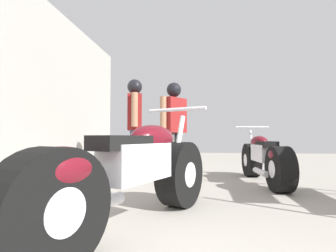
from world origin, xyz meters
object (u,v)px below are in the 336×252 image
motorcycle_maroon_cruiser (133,175)px  mechanic_with_helmet (135,118)px  motorcycle_black_naked (264,159)px  mechanic_in_blue (174,121)px

motorcycle_maroon_cruiser → mechanic_with_helmet: 2.83m
motorcycle_maroon_cruiser → motorcycle_black_naked: bearing=55.9°
motorcycle_maroon_cruiser → motorcycle_black_naked: 2.69m
motorcycle_black_naked → mechanic_in_blue: size_ratio=1.17×
motorcycle_black_naked → mechanic_with_helmet: (-2.20, 0.44, 0.70)m
mechanic_in_blue → motorcycle_black_naked: bearing=-13.3°
motorcycle_maroon_cruiser → motorcycle_black_naked: motorcycle_maroon_cruiser is taller
mechanic_in_blue → mechanic_with_helmet: size_ratio=0.94×
motorcycle_black_naked → mechanic_in_blue: (-1.46, 0.35, 0.64)m
mechanic_in_blue → mechanic_with_helmet: bearing=172.9°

